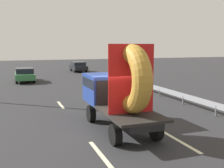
# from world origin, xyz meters

# --- Properties ---
(ground_plane) EXTENTS (120.00, 120.00, 0.00)m
(ground_plane) POSITION_xyz_m (0.00, 0.00, 0.00)
(ground_plane) COLOR #28282B
(flatbed_truck) EXTENTS (2.02, 5.38, 3.73)m
(flatbed_truck) POSITION_xyz_m (0.04, 0.42, 1.74)
(flatbed_truck) COLOR black
(flatbed_truck) RESTS_ON ground_plane
(distant_sedan) EXTENTS (1.84, 4.30, 1.40)m
(distant_sedan) POSITION_xyz_m (-3.22, 18.24, 0.75)
(distant_sedan) COLOR black
(distant_sedan) RESTS_ON ground_plane
(guardrail) EXTENTS (0.10, 11.81, 0.71)m
(guardrail) POSITION_xyz_m (5.63, 5.01, 0.53)
(guardrail) COLOR gray
(guardrail) RESTS_ON ground_plane
(lane_dash_left_near) EXTENTS (0.16, 2.74, 0.01)m
(lane_dash_left_near) POSITION_xyz_m (-1.59, -2.34, 0.00)
(lane_dash_left_near) COLOR beige
(lane_dash_left_near) RESTS_ON ground_plane
(lane_dash_left_far) EXTENTS (0.16, 2.11, 0.01)m
(lane_dash_left_far) POSITION_xyz_m (-1.59, 6.02, 0.00)
(lane_dash_left_far) COLOR beige
(lane_dash_left_far) RESTS_ON ground_plane
(lane_dash_right_near) EXTENTS (0.16, 2.63, 0.01)m
(lane_dash_right_near) POSITION_xyz_m (1.67, -2.07, 0.00)
(lane_dash_right_near) COLOR beige
(lane_dash_right_near) RESTS_ON ground_plane
(lane_dash_right_far) EXTENTS (0.16, 2.97, 0.01)m
(lane_dash_right_far) POSITION_xyz_m (1.67, 5.98, 0.00)
(lane_dash_right_far) COLOR beige
(lane_dash_right_far) RESTS_ON ground_plane
(oncoming_car) EXTENTS (1.80, 4.19, 1.37)m
(oncoming_car) POSITION_xyz_m (4.33, 27.04, 0.73)
(oncoming_car) COLOR black
(oncoming_car) RESTS_ON ground_plane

